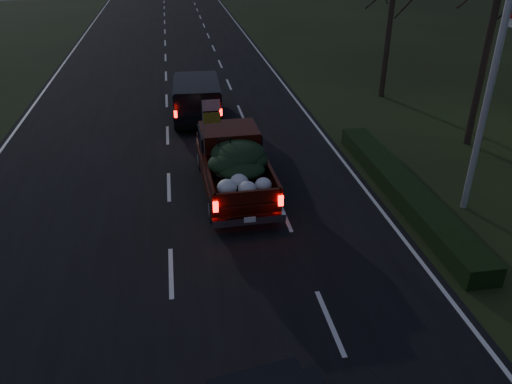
{
  "coord_description": "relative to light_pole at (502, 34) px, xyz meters",
  "views": [
    {
      "loc": [
        0.47,
        -10.87,
        8.09
      ],
      "look_at": [
        2.57,
        1.73,
        1.3
      ],
      "focal_mm": 35.0,
      "sensor_mm": 36.0,
      "label": 1
    }
  ],
  "objects": [
    {
      "name": "road_asphalt",
      "position": [
        -9.5,
        -2.0,
        -5.47
      ],
      "size": [
        14.0,
        120.0,
        0.02
      ],
      "primitive_type": "cube",
      "color": "black",
      "rests_on": "ground"
    },
    {
      "name": "ground",
      "position": [
        -9.5,
        -2.0,
        -5.48
      ],
      "size": [
        120.0,
        120.0,
        0.0
      ],
      "primitive_type": "plane",
      "color": "black",
      "rests_on": "ground"
    },
    {
      "name": "hedge_row",
      "position": [
        -1.7,
        1.0,
        -5.18
      ],
      "size": [
        1.0,
        10.0,
        0.6
      ],
      "primitive_type": "cube",
      "color": "black",
      "rests_on": "ground"
    },
    {
      "name": "pickup_truck",
      "position": [
        -7.24,
        2.48,
        -4.39
      ],
      "size": [
        2.27,
        5.6,
        2.91
      ],
      "rotation": [
        0.0,
        0.0,
        0.03
      ],
      "color": "#390F07",
      "rests_on": "ground"
    },
    {
      "name": "light_pole",
      "position": [
        0.0,
        0.0,
        0.0
      ],
      "size": [
        0.5,
        0.9,
        9.16
      ],
      "color": "silver",
      "rests_on": "ground"
    },
    {
      "name": "lead_suv",
      "position": [
        -8.03,
        10.03,
        -4.37
      ],
      "size": [
        2.32,
        5.19,
        1.47
      ],
      "rotation": [
        0.0,
        0.0,
        -0.04
      ],
      "color": "black",
      "rests_on": "ground"
    }
  ]
}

